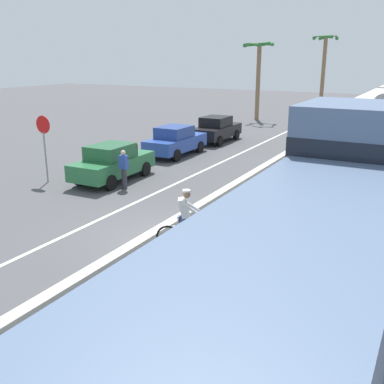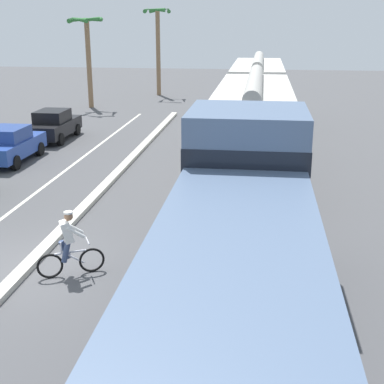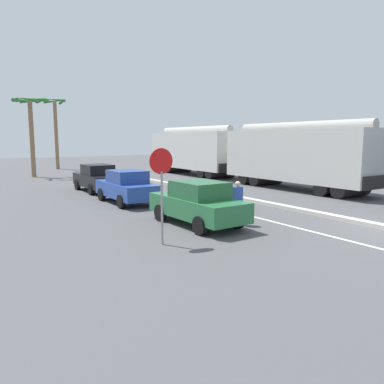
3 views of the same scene
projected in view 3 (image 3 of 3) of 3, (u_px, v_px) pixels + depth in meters
name	position (u px, v px, depth m)	size (l,w,h in m)	color
median_curb	(269.00, 204.00, 17.77)	(0.36, 36.00, 0.16)	beige
lane_stripe	(229.00, 211.00, 16.47)	(0.14, 36.00, 0.01)	silver
hopper_car_lead	(298.00, 156.00, 23.18)	(2.90, 10.60, 4.18)	beige
hopper_car_middle	(194.00, 151.00, 32.77)	(2.90, 10.60, 4.18)	silver
parked_car_green	(198.00, 203.00, 13.69)	(1.91, 4.24, 1.62)	#286B3D
parked_car_blue	(126.00, 187.00, 18.38)	(1.86, 4.21, 1.62)	#28479E
parked_car_black	(97.00, 178.00, 22.46)	(1.84, 4.20, 1.62)	black
stop_sign	(161.00, 177.00, 10.95)	(0.76, 0.08, 2.88)	gray
palm_tree_near	(55.00, 120.00, 38.38)	(2.25, 2.23, 7.28)	#846647
palm_tree_far	(30.00, 117.00, 30.32)	(2.49, 2.70, 6.50)	#846647
pedestrian_by_cars	(237.00, 202.00, 13.68)	(0.34, 0.22, 1.62)	#33333D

